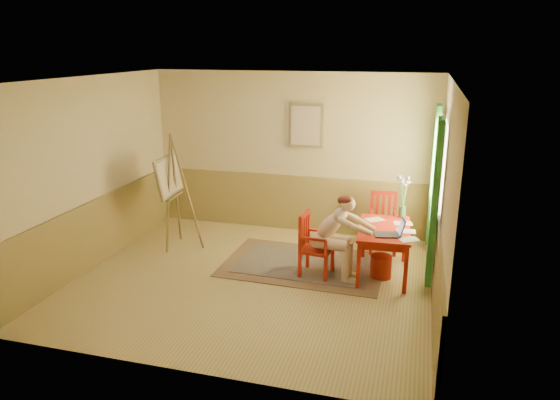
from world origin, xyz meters
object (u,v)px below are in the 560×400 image
(chair_left, at_px, (314,245))
(figure, at_px, (335,233))
(table, at_px, (384,234))
(laptop, at_px, (391,232))
(chair_back, at_px, (383,222))
(easel, at_px, (171,181))

(chair_left, distance_m, figure, 0.39)
(table, height_order, laptop, laptop)
(chair_left, bearing_deg, laptop, -0.66)
(table, relative_size, chair_back, 1.29)
(figure, height_order, easel, easel)
(chair_left, xyz_separation_m, laptop, (1.08, -0.01, 0.30))
(chair_back, xyz_separation_m, laptop, (0.20, -1.25, 0.29))
(figure, relative_size, easel, 0.66)
(chair_left, relative_size, figure, 0.74)
(chair_left, relative_size, laptop, 2.11)
(table, distance_m, figure, 0.73)
(table, distance_m, chair_left, 1.02)
(table, xyz_separation_m, easel, (-3.43, 0.23, 0.49))
(chair_left, distance_m, chair_back, 1.52)
(chair_left, bearing_deg, table, 16.09)
(chair_back, relative_size, laptop, 2.17)
(laptop, bearing_deg, chair_left, 179.34)
(chair_left, height_order, laptop, laptop)
(easel, bearing_deg, figure, -10.84)
(table, bearing_deg, laptop, -68.73)
(figure, bearing_deg, laptop, 0.93)
(laptop, xyz_separation_m, easel, (-3.55, 0.52, 0.35))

